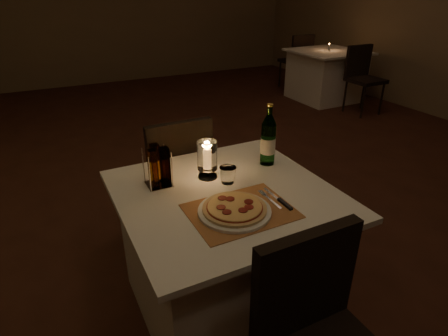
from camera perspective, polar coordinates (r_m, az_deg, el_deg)
name	(u,v)px	position (r m, az deg, el deg)	size (l,w,h in m)	color
floor	(194,231)	(2.82, -4.63, -9.58)	(8.00, 10.00, 0.02)	#462116
main_table	(226,253)	(2.00, 0.27, -12.80)	(1.00, 1.00, 0.74)	white
chair_near	(319,331)	(1.46, 14.28, -22.90)	(0.42, 0.42, 0.90)	black
chair_far	(176,169)	(2.47, -7.31, -0.11)	(0.42, 0.42, 0.90)	black
placemat	(241,211)	(1.65, 2.54, -6.57)	(0.45, 0.34, 0.00)	#B4703E
plate	(235,211)	(1.63, 1.62, -6.56)	(0.32, 0.32, 0.01)	white
pizza	(235,208)	(1.62, 1.62, -6.08)	(0.28, 0.28, 0.02)	#D8B77F
fork	(268,198)	(1.75, 6.74, -4.56)	(0.02, 0.18, 0.00)	silver
knife	(282,202)	(1.72, 8.83, -5.10)	(0.02, 0.22, 0.01)	black
tumbler	(228,175)	(1.86, 0.58, -1.04)	(0.08, 0.08, 0.08)	white
water_bottle	(268,140)	(2.04, 6.74, 4.20)	(0.08, 0.08, 0.34)	#589952
hurricane_candle	(207,157)	(1.88, -2.57, 1.74)	(0.10, 0.10, 0.20)	white
cruet_caddy	(158,168)	(1.83, -10.02, 0.01)	(0.12, 0.12, 0.21)	white
neighbor_table_right	(326,75)	(6.13, 15.22, 13.49)	(1.00, 1.00, 0.74)	white
neighbor_chair_ra	(362,73)	(5.60, 20.30, 13.49)	(0.42, 0.42, 0.90)	black
neighbor_chair_rb	(298,56)	(6.64, 11.25, 16.35)	(0.42, 0.42, 0.90)	black
neighbor_candle_right	(329,47)	(6.06, 15.70, 17.30)	(0.03, 0.03, 0.11)	white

